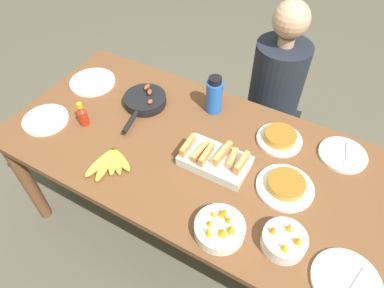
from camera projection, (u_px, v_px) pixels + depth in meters
ground_plane at (192, 225)px, 2.16m from camera, size 14.00×14.00×0.00m
dining_table at (192, 160)px, 1.68m from camera, size 1.84×0.90×0.73m
banana_bunch at (110, 162)px, 1.54m from camera, size 0.18×0.21×0.04m
melon_tray at (215, 160)px, 1.52m from camera, size 0.30×0.18×0.10m
skillet at (145, 101)px, 1.81m from camera, size 0.22×0.37×0.08m
frittata_plate_center at (280, 138)px, 1.63m from camera, size 0.22×0.22×0.05m
frittata_plate_side at (285, 186)px, 1.45m from camera, size 0.25×0.25×0.05m
empty_plate_near_front at (46, 120)px, 1.74m from camera, size 0.23×0.23×0.02m
empty_plate_far_left at (343, 155)px, 1.58m from camera, size 0.22×0.22×0.02m
empty_plate_far_right at (346, 282)px, 1.19m from camera, size 0.24×0.24×0.02m
empty_plate_mid_edge at (93, 82)px, 1.94m from camera, size 0.25×0.25×0.02m
fruit_bowl_mango at (220, 228)px, 1.30m from camera, size 0.20×0.20×0.11m
fruit_bowl_citrus at (284, 240)px, 1.26m from camera, size 0.17×0.17×0.12m
water_bottle at (214, 95)px, 1.73m from camera, size 0.09×0.09×0.21m
hot_sauce_bottle at (83, 115)px, 1.69m from camera, size 0.05×0.05×0.13m
person_figure at (271, 108)px, 2.15m from camera, size 0.34×0.34×1.19m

